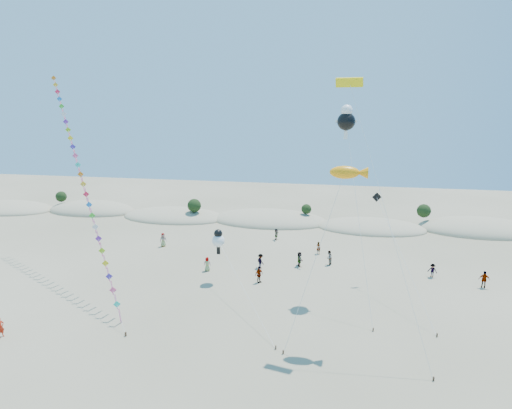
% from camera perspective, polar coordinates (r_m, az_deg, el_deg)
% --- Properties ---
extents(dune_ridge, '(145.30, 11.49, 5.57)m').
position_cam_1_polar(dune_ridge, '(69.26, 2.59, -2.19)').
color(dune_ridge, gray).
rests_on(dune_ridge, ground).
extents(kite_train, '(19.73, 21.45, 22.37)m').
position_cam_1_polar(kite_train, '(48.73, -22.44, 4.08)').
color(kite_train, '#3F2D1E').
rests_on(kite_train, ground).
extents(fish_kite, '(5.75, 4.33, 13.91)m').
position_cam_1_polar(fish_kite, '(32.97, 12.26, 4.14)').
color(fish_kite, '#3F2D1E').
rests_on(fish_kite, ground).
extents(cartoon_kite_low, '(8.58, 12.69, 5.74)m').
position_cam_1_polar(cartoon_kite_low, '(45.07, -5.04, -4.67)').
color(cartoon_kite_low, '#3F2D1E').
rests_on(cartoon_kite_low, ground).
extents(cartoon_kite_high, '(3.91, 9.08, 18.42)m').
position_cam_1_polar(cartoon_kite_high, '(41.72, 11.96, 11.03)').
color(cartoon_kite_high, '#3F2D1E').
rests_on(cartoon_kite_high, ground).
extents(parafoil_kite, '(7.52, 6.52, 20.36)m').
position_cam_1_polar(parafoil_kite, '(33.41, 12.61, 14.71)').
color(parafoil_kite, '#3F2D1E').
rests_on(parafoil_kite, ground).
extents(dark_kite, '(4.89, 11.76, 9.53)m').
position_cam_1_polar(dark_kite, '(43.96, 17.46, -3.02)').
color(dark_kite, '#3F2D1E').
rests_on(dark_kite, ground).
extents(flyer_foreground, '(0.60, 0.73, 1.71)m').
position_cam_1_polar(flyer_foreground, '(41.42, -30.95, -13.87)').
color(flyer_foreground, '#B4220E').
rests_on(flyer_foreground, ground).
extents(beachgoers, '(38.77, 16.35, 1.82)m').
position_cam_1_polar(beachgoers, '(50.99, 5.31, -7.03)').
color(beachgoers, slate).
rests_on(beachgoers, ground).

